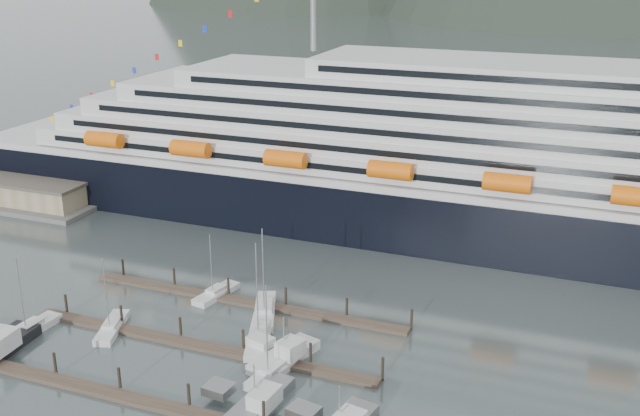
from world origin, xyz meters
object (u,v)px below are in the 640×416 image
Objects in this scene: sailboat_a at (32,330)px; sailboat_g at (265,312)px; sailboat_d at (260,337)px; sailboat_b at (112,328)px; cruise_ship at (538,174)px; trawler_c at (254,404)px; sailboat_h at (272,373)px; sailboat_f at (216,294)px; trawler_e at (283,355)px; warehouse at (5,185)px.

sailboat_a is 0.85× the size of sailboat_g.
sailboat_g is at bearing 0.08° from sailboat_d.
sailboat_d is (19.14, 4.80, 0.04)m from sailboat_b.
trawler_c is at bearing -109.80° from cruise_ship.
cruise_ship is at bearing -61.23° from sailboat_b.
sailboat_b is 24.37m from sailboat_h.
sailboat_b is 20.25m from sailboat_g.
trawler_c is (17.51, -23.34, 0.44)m from sailboat_f.
sailboat_h is (7.50, -13.79, -0.01)m from sailboat_g.
sailboat_f is at bearing 42.51° from trawler_c.
sailboat_h reaches higher than sailboat_f.
sailboat_d reaches higher than trawler_e.
sailboat_g is (16.75, 11.38, 0.03)m from sailboat_b.
sailboat_b is 0.82× the size of sailboat_g.
sailboat_g is at bearing -74.77° from sailboat_b.
trawler_e is (16.26, -12.74, 0.47)m from sailboat_f.
cruise_ship reaches higher than trawler_c.
trawler_c is (34.80, -5.09, 0.42)m from sailboat_a.
cruise_ship is 81.21m from sailboat_a.
trawler_c is 10.67m from trawler_e.
warehouse is 3.41× the size of sailboat_g.
warehouse is at bearing 78.25° from sailboat_f.
cruise_ship is 103.31m from warehouse.
trawler_c is at bearing -31.44° from warehouse.
trawler_e is at bearing -25.93° from warehouse.
sailboat_g is at bearing -55.99° from sailboat_a.
sailboat_a is 0.92× the size of sailboat_h.
cruise_ship reaches higher than sailboat_b.
sailboat_a is 0.91× the size of trawler_c.
sailboat_d reaches higher than sailboat_g.
sailboat_a is 10.39m from sailboat_b.
sailboat_a is at bearing 87.30° from trawler_c.
sailboat_f is (17.29, 18.25, -0.02)m from sailboat_a.
trawler_c is (6.20, -14.20, 0.40)m from sailboat_d.
sailboat_f is at bearing 51.20° from sailboat_g.
cruise_ship is 20.54× the size of sailboat_f.
sailboat_d reaches higher than warehouse.
sailboat_h is at bearing -114.64° from sailboat_b.
sailboat_h is (78.70, -41.80, -1.84)m from warehouse.
cruise_ship reaches higher than sailboat_f.
sailboat_b is 1.04× the size of trawler_e.
trawler_e is (4.96, -3.60, 0.43)m from sailboat_d.
sailboat_b reaches higher than warehouse.
cruise_ship is 14.65× the size of sailboat_d.
trawler_e is at bearing -166.94° from sailboat_g.
sailboat_g is 1.08× the size of sailboat_h.
sailboat_h is (16.42, -16.35, 0.02)m from sailboat_f.
trawler_c is at bearing -132.65° from sailboat_f.
sailboat_g is 1.27× the size of trawler_e.
sailboat_f is 0.96× the size of trawler_e.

